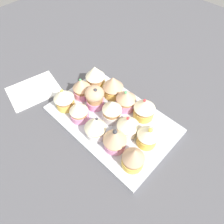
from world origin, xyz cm
name	(u,v)px	position (x,y,z in cm)	size (l,w,h in cm)	color
ground_plane	(112,123)	(0.00, 0.00, -1.50)	(180.00, 180.00, 3.00)	#4C4C51
baking_tray	(112,119)	(0.00, 0.00, 0.60)	(36.24, 23.41, 1.20)	silver
cupcake_0	(64,98)	(-13.19, -6.54, 4.99)	(6.00, 6.00, 7.50)	#EFC651
cupcake_1	(79,111)	(-6.80, -6.38, 4.65)	(5.30, 5.30, 6.86)	pink
cupcake_2	(95,127)	(0.58, -6.95, 4.92)	(5.85, 5.85, 7.46)	white
cupcake_3	(115,139)	(6.83, -6.09, 5.03)	(6.15, 6.15, 7.73)	pink
cupcake_4	(133,158)	(13.40, -6.66, 5.00)	(5.49, 5.49, 7.52)	#EFC651
cupcake_5	(81,88)	(-12.88, -0.32, 4.68)	(5.53, 5.53, 7.16)	pink
cupcake_6	(94,98)	(-6.99, -0.41, 4.99)	(5.65, 5.65, 7.71)	pink
cupcake_7	(112,112)	(0.49, -0.41, 5.04)	(5.54, 5.54, 7.57)	white
cupcake_8	(128,125)	(6.41, -0.53, 4.70)	(6.07, 6.07, 6.93)	white
cupcake_9	(148,135)	(12.12, 0.57, 5.21)	(5.62, 5.62, 8.07)	#EFC651
cupcake_10	(95,76)	(-13.23, 6.06, 5.21)	(6.24, 6.24, 7.81)	#EFC651
cupcake_11	(113,86)	(-6.18, 6.86, 5.13)	(6.45, 6.45, 7.42)	#EFC651
cupcake_12	(126,99)	(-0.01, 5.96, 4.67)	(5.99, 5.99, 7.16)	pink
cupcake_13	(144,108)	(5.99, 7.01, 4.76)	(6.16, 6.16, 7.25)	#EFC651
napkin	(34,90)	(-27.29, -9.32, 0.30)	(12.37, 15.89, 0.60)	white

